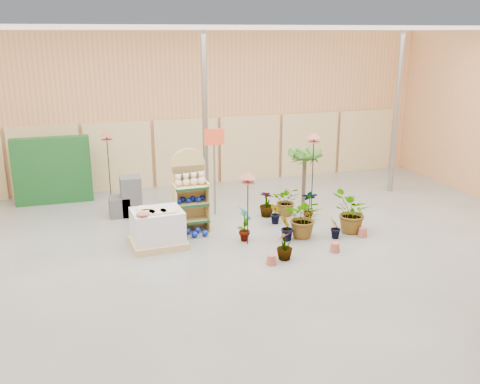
# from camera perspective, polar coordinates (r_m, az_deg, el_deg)

# --- Properties ---
(room) EXTENTS (15.20, 12.10, 4.70)m
(room) POSITION_cam_1_polar(r_m,az_deg,el_deg) (11.07, -0.58, 5.05)
(room) COLOR #64645E
(room) RESTS_ON ground
(display_shelf) EXTENTS (0.82, 0.53, 1.92)m
(display_shelf) POSITION_cam_1_polar(r_m,az_deg,el_deg) (12.39, -5.40, -0.13)
(display_shelf) COLOR tan
(display_shelf) RESTS_ON ground
(teddy_bears) EXTENTS (0.71, 0.19, 0.30)m
(teddy_bears) POSITION_cam_1_polar(r_m,az_deg,el_deg) (12.21, -5.25, 1.29)
(teddy_bears) COLOR beige
(teddy_bears) RESTS_ON display_shelf
(gazing_balls_shelf) EXTENTS (0.71, 0.24, 0.13)m
(gazing_balls_shelf) POSITION_cam_1_polar(r_m,az_deg,el_deg) (12.32, -5.28, -0.80)
(gazing_balls_shelf) COLOR navy
(gazing_balls_shelf) RESTS_ON display_shelf
(gazing_balls_floor) EXTENTS (0.63, 0.39, 0.15)m
(gazing_balls_floor) POSITION_cam_1_polar(r_m,az_deg,el_deg) (12.19, -4.96, -4.39)
(gazing_balls_floor) COLOR navy
(gazing_balls_floor) RESTS_ON ground
(pallet_stack) EXTENTS (1.21, 1.03, 0.85)m
(pallet_stack) POSITION_cam_1_polar(r_m,az_deg,el_deg) (11.63, -8.79, -3.85)
(pallet_stack) COLOR tan
(pallet_stack) RESTS_ON ground
(charcoal_planters) EXTENTS (0.80, 0.50, 1.00)m
(charcoal_planters) POSITION_cam_1_polar(r_m,az_deg,el_deg) (13.69, -11.94, -0.79)
(charcoal_planters) COLOR #39393A
(charcoal_planters) RESTS_ON ground
(trellis_stock) EXTENTS (2.00, 0.30, 1.80)m
(trellis_stock) POSITION_cam_1_polar(r_m,az_deg,el_deg) (15.12, -19.37, 2.18)
(trellis_stock) COLOR #14491B
(trellis_stock) RESTS_ON ground
(offer_sign) EXTENTS (0.50, 0.08, 2.20)m
(offer_sign) POSITION_cam_1_polar(r_m,az_deg,el_deg) (13.18, -2.74, 4.07)
(offer_sign) COLOR gray
(offer_sign) RESTS_ON ground
(bird_table_front) EXTENTS (0.34, 0.34, 1.64)m
(bird_table_front) POSITION_cam_1_polar(r_m,az_deg,el_deg) (11.25, 0.85, 1.58)
(bird_table_front) COLOR black
(bird_table_front) RESTS_ON ground
(bird_table_right) EXTENTS (0.34, 0.34, 2.14)m
(bird_table_right) POSITION_cam_1_polar(r_m,az_deg,el_deg) (13.06, 7.90, 5.69)
(bird_table_right) COLOR black
(bird_table_right) RESTS_ON ground
(bird_table_back) EXTENTS (0.34, 0.34, 2.00)m
(bird_table_back) POSITION_cam_1_polar(r_m,az_deg,el_deg) (14.34, -14.05, 5.82)
(bird_table_back) COLOR black
(bird_table_back) RESTS_ON ground
(palm) EXTENTS (0.70, 0.70, 1.67)m
(palm) POSITION_cam_1_polar(r_m,az_deg,el_deg) (13.79, 6.93, 3.90)
(palm) COLOR #4D3A28
(palm) RESTS_ON ground
(potted_plant_0) EXTENTS (0.45, 0.51, 0.81)m
(potted_plant_0) POSITION_cam_1_polar(r_m,az_deg,el_deg) (11.76, 0.48, -3.40)
(potted_plant_0) COLOR #2F601A
(potted_plant_0) RESTS_ON ground
(potted_plant_1) EXTENTS (0.40, 0.43, 0.63)m
(potted_plant_1) POSITION_cam_1_polar(r_m,az_deg,el_deg) (11.83, 5.02, -3.82)
(potted_plant_1) COLOR #2F601A
(potted_plant_1) RESTS_ON ground
(potted_plant_2) EXTENTS (1.11, 1.09, 0.94)m
(potted_plant_2) POSITION_cam_1_polar(r_m,az_deg,el_deg) (12.04, 6.88, -2.71)
(potted_plant_2) COLOR #2F601A
(potted_plant_2) RESTS_ON ground
(potted_plant_4) EXTENTS (0.48, 0.40, 0.78)m
(potted_plant_4) POSITION_cam_1_polar(r_m,az_deg,el_deg) (13.16, 7.38, -1.40)
(potted_plant_4) COLOR #2F601A
(potted_plant_4) RESTS_ON ground
(potted_plant_5) EXTENTS (0.25, 0.30, 0.53)m
(potted_plant_5) POSITION_cam_1_polar(r_m,az_deg,el_deg) (12.86, 3.84, -2.31)
(potted_plant_5) COLOR #2F601A
(potted_plant_5) RESTS_ON ground
(potted_plant_6) EXTENTS (0.88, 0.84, 0.77)m
(potted_plant_6) POSITION_cam_1_polar(r_m,az_deg,el_deg) (13.47, 5.02, -0.92)
(potted_plant_6) COLOR #2F601A
(potted_plant_6) RESTS_ON ground
(potted_plant_7) EXTENTS (0.47, 0.47, 0.60)m
(potted_plant_7) POSITION_cam_1_polar(r_m,az_deg,el_deg) (10.91, 4.79, -5.72)
(potted_plant_7) COLOR #2F601A
(potted_plant_7) RESTS_ON ground
(potted_plant_9) EXTENTS (0.36, 0.35, 0.52)m
(potted_plant_9) POSITION_cam_1_polar(r_m,az_deg,el_deg) (12.13, 10.10, -3.78)
(potted_plant_9) COLOR #2F601A
(potted_plant_9) RESTS_ON ground
(potted_plant_10) EXTENTS (1.17, 1.14, 0.98)m
(potted_plant_10) POSITION_cam_1_polar(r_m,az_deg,el_deg) (12.47, 11.83, -2.17)
(potted_plant_10) COLOR #2F601A
(potted_plant_10) RESTS_ON ground
(potted_plant_11) EXTENTS (0.53, 0.53, 0.67)m
(potted_plant_11) POSITION_cam_1_polar(r_m,az_deg,el_deg) (13.37, 2.88, -1.24)
(potted_plant_11) COLOR #2F601A
(potted_plant_11) RESTS_ON ground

